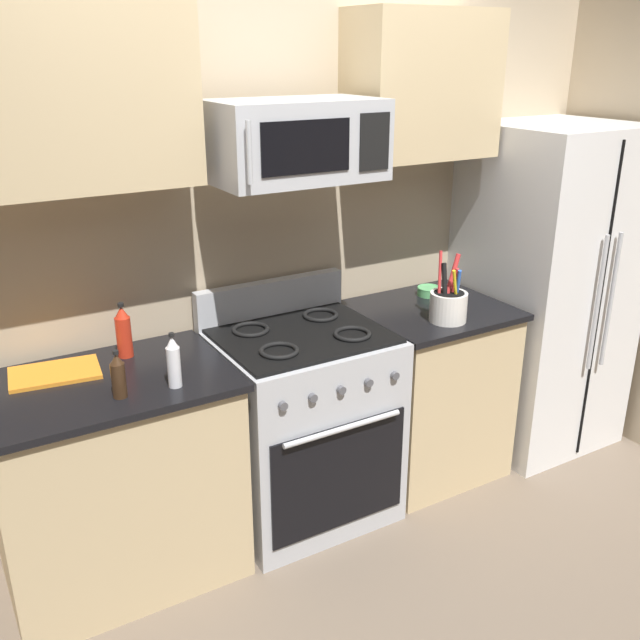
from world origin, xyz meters
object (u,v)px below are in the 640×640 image
refrigerator (543,289)px  bottle_hot_sauce (124,332)px  prep_bowl (429,291)px  utensil_crock (448,305)px  bottle_vinegar (174,362)px  bottle_soy (118,376)px  microwave (295,140)px  range_oven (302,423)px  cutting_board (55,373)px

refrigerator → bottle_hot_sauce: (-2.25, 0.20, 0.14)m
prep_bowl → utensil_crock: bearing=-115.1°
bottle_hot_sauce → bottle_vinegar: 0.38m
bottle_soy → prep_bowl: (1.71, 0.33, -0.06)m
microwave → utensil_crock: 1.06m
range_oven → bottle_hot_sauce: size_ratio=4.63×
utensil_crock → bottle_soy: size_ratio=1.80×
cutting_board → prep_bowl: size_ratio=2.80×
bottle_vinegar → prep_bowl: size_ratio=1.80×
bottle_soy → prep_bowl: 1.74m
refrigerator → bottle_vinegar: bearing=-175.4°
utensil_crock → prep_bowl: utensil_crock is taller
bottle_hot_sauce → bottle_vinegar: size_ratio=1.07×
refrigerator → microwave: size_ratio=2.52×
microwave → bottle_soy: microwave is taller
bottle_hot_sauce → bottle_vinegar: bottle_hot_sauce is taller
range_oven → utensil_crock: 0.88m
bottle_hot_sauce → prep_bowl: (1.59, -0.03, -0.08)m
bottle_soy → microwave: bearing=13.1°
utensil_crock → prep_bowl: size_ratio=2.76×
bottle_vinegar → cutting_board: bearing=138.2°
refrigerator → prep_bowl: size_ratio=14.49×
refrigerator → prep_bowl: (-0.66, 0.17, 0.05)m
cutting_board → bottle_soy: bottle_soy is taller
utensil_crock → bottle_vinegar: (-1.35, -0.01, 0.02)m
cutting_board → bottle_hot_sauce: bearing=7.5°
cutting_board → bottle_vinegar: bottle_vinegar is taller
prep_bowl → microwave: bearing=-171.5°
range_oven → microwave: bearing=90.1°
refrigerator → microwave: 1.75m
utensil_crock → bottle_soy: (-1.55, 0.01, 0.00)m
bottle_soy → refrigerator: bearing=3.7°
cutting_board → bottle_hot_sauce: size_ratio=1.45×
bottle_vinegar → refrigerator: bearing=4.6°
microwave → cutting_board: bearing=173.5°
bottle_hot_sauce → bottle_soy: size_ratio=1.26×
range_oven → utensil_crock: (0.69, -0.18, 0.52)m
range_oven → refrigerator: size_ratio=0.62×
bottle_vinegar → bottle_soy: bearing=174.9°
utensil_crock → cutting_board: utensil_crock is taller
refrigerator → bottle_soy: 2.38m
microwave → bottle_soy: (-0.86, -0.20, -0.77)m
microwave → prep_bowl: 1.20m
microwave → bottle_vinegar: microwave is taller
utensil_crock → bottle_hot_sauce: utensil_crock is taller
microwave → range_oven: bearing=-89.9°
microwave → refrigerator: bearing=-1.7°
microwave → cutting_board: (-1.03, 0.12, -0.85)m
refrigerator → bottle_soy: bearing=-176.3°
bottle_hot_sauce → prep_bowl: size_ratio=1.93×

